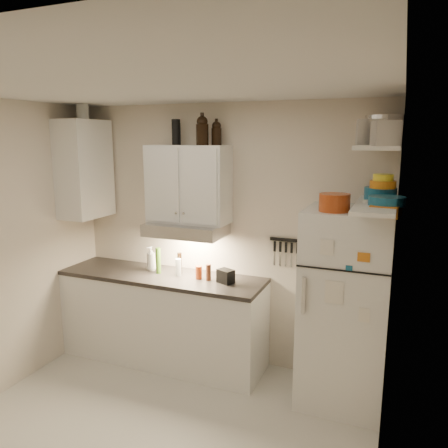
% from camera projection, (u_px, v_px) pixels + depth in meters
% --- Properties ---
extents(floor, '(3.20, 3.00, 0.02)m').
position_uv_depth(floor, '(148.00, 447.00, 3.27)').
color(floor, beige).
rests_on(floor, ground).
extents(ceiling, '(3.20, 3.00, 0.02)m').
position_uv_depth(ceiling, '(134.00, 83.00, 2.77)').
color(ceiling, silver).
rests_on(ceiling, ground).
extents(back_wall, '(3.20, 0.02, 2.60)m').
position_uv_depth(back_wall, '(224.00, 236.00, 4.39)').
color(back_wall, beige).
rests_on(back_wall, ground).
extents(right_wall, '(0.02, 3.00, 2.60)m').
position_uv_depth(right_wall, '(389.00, 315.00, 2.42)').
color(right_wall, beige).
rests_on(right_wall, ground).
extents(base_cabinet, '(2.10, 0.60, 0.88)m').
position_uv_depth(base_cabinet, '(163.00, 319.00, 4.48)').
color(base_cabinet, white).
rests_on(base_cabinet, floor).
extents(countertop, '(2.10, 0.62, 0.04)m').
position_uv_depth(countertop, '(162.00, 276.00, 4.39)').
color(countertop, '#2B2624').
rests_on(countertop, base_cabinet).
extents(upper_cabinet, '(0.80, 0.33, 0.75)m').
position_uv_depth(upper_cabinet, '(189.00, 184.00, 4.24)').
color(upper_cabinet, white).
rests_on(upper_cabinet, back_wall).
extents(side_cabinet, '(0.33, 0.55, 1.00)m').
position_uv_depth(side_cabinet, '(84.00, 169.00, 4.51)').
color(side_cabinet, white).
rests_on(side_cabinet, left_wall).
extents(range_hood, '(0.76, 0.46, 0.12)m').
position_uv_depth(range_hood, '(186.00, 229.00, 4.27)').
color(range_hood, silver).
rests_on(range_hood, back_wall).
extents(fridge, '(0.70, 0.68, 1.70)m').
position_uv_depth(fridge, '(345.00, 308.00, 3.70)').
color(fridge, white).
rests_on(fridge, floor).
extents(shelf_hi, '(0.30, 0.95, 0.03)m').
position_uv_depth(shelf_hi, '(380.00, 147.00, 3.24)').
color(shelf_hi, white).
rests_on(shelf_hi, right_wall).
extents(shelf_lo, '(0.30, 0.95, 0.03)m').
position_uv_depth(shelf_lo, '(376.00, 206.00, 3.32)').
color(shelf_lo, white).
rests_on(shelf_lo, right_wall).
extents(knife_strip, '(0.42, 0.02, 0.03)m').
position_uv_depth(knife_strip, '(292.00, 240.00, 4.10)').
color(knife_strip, black).
rests_on(knife_strip, back_wall).
extents(dutch_oven, '(0.31, 0.31, 0.14)m').
position_uv_depth(dutch_oven, '(334.00, 202.00, 3.41)').
color(dutch_oven, '#A23A12').
rests_on(dutch_oven, fridge).
extents(book_stack, '(0.23, 0.27, 0.08)m').
position_uv_depth(book_stack, '(386.00, 210.00, 3.22)').
color(book_stack, orange).
rests_on(book_stack, fridge).
extents(spice_jar, '(0.06, 0.06, 0.10)m').
position_uv_depth(spice_jar, '(366.00, 206.00, 3.36)').
color(spice_jar, silver).
rests_on(spice_jar, fridge).
extents(stock_pot, '(0.42, 0.42, 0.23)m').
position_uv_depth(stock_pot, '(385.00, 130.00, 3.47)').
color(stock_pot, silver).
rests_on(stock_pot, shelf_hi).
extents(tin_a, '(0.21, 0.20, 0.18)m').
position_uv_depth(tin_a, '(370.00, 132.00, 3.17)').
color(tin_a, '#AAAAAD').
rests_on(tin_a, shelf_hi).
extents(tin_b, '(0.20, 0.20, 0.16)m').
position_uv_depth(tin_b, '(386.00, 133.00, 2.84)').
color(tin_b, '#AAAAAD').
rests_on(tin_b, shelf_hi).
extents(bowl_teal, '(0.25, 0.25, 0.10)m').
position_uv_depth(bowl_teal, '(380.00, 194.00, 3.51)').
color(bowl_teal, '#175C7F').
rests_on(bowl_teal, shelf_lo).
extents(bowl_orange, '(0.20, 0.20, 0.06)m').
position_uv_depth(bowl_orange, '(383.00, 184.00, 3.44)').
color(bowl_orange, orange).
rests_on(bowl_orange, bowl_teal).
extents(bowl_yellow, '(0.16, 0.16, 0.05)m').
position_uv_depth(bowl_yellow, '(383.00, 177.00, 3.43)').
color(bowl_yellow, yellow).
rests_on(bowl_yellow, bowl_orange).
extents(plates, '(0.32, 0.32, 0.07)m').
position_uv_depth(plates, '(387.00, 201.00, 3.23)').
color(plates, '#175C7F').
rests_on(plates, shelf_lo).
extents(growler_a, '(0.14, 0.14, 0.28)m').
position_uv_depth(growler_a, '(202.00, 130.00, 4.06)').
color(growler_a, black).
rests_on(growler_a, upper_cabinet).
extents(growler_b, '(0.10, 0.10, 0.23)m').
position_uv_depth(growler_b, '(216.00, 133.00, 4.11)').
color(growler_b, black).
rests_on(growler_b, upper_cabinet).
extents(thermos_a, '(0.08, 0.08, 0.21)m').
position_uv_depth(thermos_a, '(177.00, 134.00, 4.25)').
color(thermos_a, black).
rests_on(thermos_a, upper_cabinet).
extents(thermos_b, '(0.11, 0.11, 0.25)m').
position_uv_depth(thermos_b, '(176.00, 132.00, 4.25)').
color(thermos_b, black).
rests_on(thermos_b, upper_cabinet).
extents(side_jar, '(0.13, 0.13, 0.17)m').
position_uv_depth(side_jar, '(83.00, 111.00, 4.38)').
color(side_jar, silver).
rests_on(side_jar, side_cabinet).
extents(soap_bottle, '(0.14, 0.14, 0.28)m').
position_uv_depth(soap_bottle, '(151.00, 257.00, 4.50)').
color(soap_bottle, white).
rests_on(soap_bottle, countertop).
extents(pepper_mill, '(0.06, 0.06, 0.16)m').
position_uv_depth(pepper_mill, '(208.00, 272.00, 4.19)').
color(pepper_mill, brown).
rests_on(pepper_mill, countertop).
extents(oil_bottle, '(0.07, 0.07, 0.26)m').
position_uv_depth(oil_bottle, '(158.00, 261.00, 4.40)').
color(oil_bottle, '#3D6C1B').
rests_on(oil_bottle, countertop).
extents(vinegar_bottle, '(0.06, 0.06, 0.22)m').
position_uv_depth(vinegar_bottle, '(180.00, 263.00, 4.39)').
color(vinegar_bottle, black).
rests_on(vinegar_bottle, countertop).
extents(clear_bottle, '(0.07, 0.07, 0.17)m').
position_uv_depth(clear_bottle, '(178.00, 267.00, 4.33)').
color(clear_bottle, silver).
rests_on(clear_bottle, countertop).
extents(red_jar, '(0.08, 0.08, 0.13)m').
position_uv_depth(red_jar, '(199.00, 272.00, 4.23)').
color(red_jar, '#A23A12').
rests_on(red_jar, countertop).
extents(caddy, '(0.18, 0.16, 0.13)m').
position_uv_depth(caddy, '(226.00, 276.00, 4.12)').
color(caddy, black).
rests_on(caddy, countertop).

